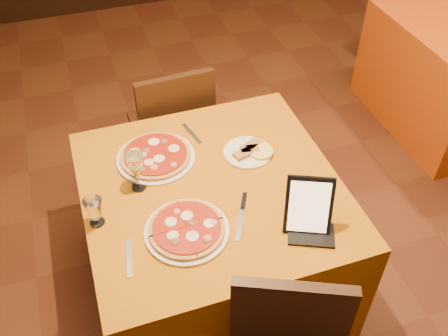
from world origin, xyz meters
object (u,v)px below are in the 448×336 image
object	(u,v)px
chair_main_far	(170,126)
pizza_far	(156,157)
tablet	(309,206)
pizza_near	(187,230)
water_glass	(95,212)
wine_glass	(136,172)
chair_side_far	(406,12)
main_table	(213,240)

from	to	relation	value
chair_main_far	pizza_far	world-z (taller)	chair_main_far
tablet	pizza_near	bearing A→B (deg)	-170.38
pizza_near	water_glass	size ratio (longest dim) A/B	2.60
chair_main_far	water_glass	size ratio (longest dim) A/B	7.00
pizza_near	chair_main_far	bearing A→B (deg)	80.73
wine_glass	tablet	xyz separation A→B (m)	(0.59, -0.42, 0.03)
wine_glass	chair_side_far	bearing A→B (deg)	32.29
main_table	pizza_far	bearing A→B (deg)	127.87
chair_side_far	pizza_far	bearing A→B (deg)	15.58
wine_glass	tablet	world-z (taller)	tablet
main_table	chair_side_far	size ratio (longest dim) A/B	1.21
chair_main_far	pizza_far	distance (m)	0.69
pizza_near	pizza_far	world-z (taller)	same
tablet	chair_main_far	bearing A→B (deg)	128.14
water_glass	wine_glass	bearing A→B (deg)	35.55
main_table	tablet	world-z (taller)	tablet
wine_glass	water_glass	xyz separation A→B (m)	(-0.20, -0.14, -0.03)
main_table	chair_side_far	distance (m)	2.69
main_table	tablet	size ratio (longest dim) A/B	4.51
wine_glass	pizza_far	bearing A→B (deg)	54.34
wine_glass	tablet	bearing A→B (deg)	-35.69
chair_side_far	pizza_near	world-z (taller)	chair_side_far
wine_glass	pizza_near	bearing A→B (deg)	-66.83
water_glass	chair_side_far	bearing A→B (deg)	32.54
main_table	chair_side_far	xyz separation A→B (m)	(2.14, 1.63, 0.08)
wine_glass	water_glass	distance (m)	0.25
main_table	pizza_far	xyz separation A→B (m)	(-0.19, 0.24, 0.39)
main_table	tablet	distance (m)	0.66
wine_glass	water_glass	bearing A→B (deg)	-144.45
chair_main_far	pizza_near	size ratio (longest dim) A/B	2.70
pizza_far	wine_glass	distance (m)	0.20
pizza_near	tablet	world-z (taller)	tablet
pizza_near	wine_glass	size ratio (longest dim) A/B	1.78
chair_side_far	pizza_near	xyz separation A→B (m)	(-2.31, -1.84, 0.31)
main_table	wine_glass	world-z (taller)	wine_glass
main_table	chair_side_far	world-z (taller)	chair_side_far
water_glass	tablet	xyz separation A→B (m)	(0.79, -0.28, 0.06)
main_table	wine_glass	xyz separation A→B (m)	(-0.30, 0.09, 0.47)
chair_side_far	tablet	distance (m)	2.73
main_table	water_glass	world-z (taller)	water_glass
main_table	pizza_near	distance (m)	0.48
pizza_near	main_table	bearing A→B (deg)	51.54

